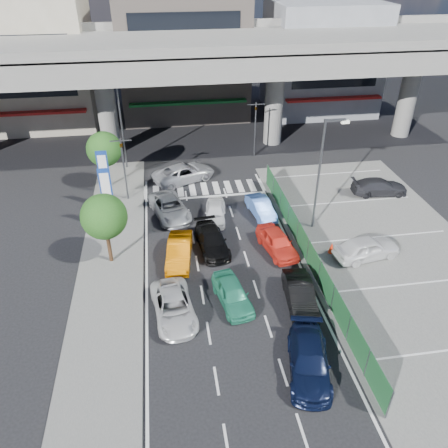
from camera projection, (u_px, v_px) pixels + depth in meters
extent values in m
plane|color=black|center=(230.00, 292.00, 25.52)|extent=(120.00, 120.00, 0.00)
cube|color=#585856|center=(390.00, 254.00, 28.57)|extent=(12.00, 28.00, 0.06)
cube|color=#585856|center=(112.00, 261.00, 27.93)|extent=(4.00, 30.00, 0.12)
cylinder|color=slate|center=(107.00, 112.00, 40.66)|extent=(1.80, 1.80, 8.00)
cylinder|color=slate|center=(274.00, 104.00, 42.69)|extent=(1.80, 1.80, 8.00)
cylinder|color=slate|center=(408.00, 98.00, 44.46)|extent=(1.80, 1.80, 8.00)
cube|color=slate|center=(191.00, 53.00, 38.98)|extent=(64.00, 14.00, 2.00)
cube|color=slate|center=(198.00, 53.00, 32.61)|extent=(64.00, 0.40, 0.90)
cube|color=slate|center=(184.00, 25.00, 43.93)|extent=(64.00, 0.40, 0.90)
cube|color=#9F9780|center=(34.00, 63.00, 46.62)|extent=(12.00, 10.00, 13.00)
cube|color=red|center=(32.00, 112.00, 44.37)|extent=(10.80, 1.60, 0.25)
cube|color=black|center=(22.00, 67.00, 42.09)|extent=(9.60, 0.10, 5.85)
cube|color=gray|center=(183.00, 47.00, 48.94)|extent=(14.00, 10.00, 15.00)
cube|color=#166F2C|center=(188.00, 102.00, 47.23)|extent=(12.60, 1.60, 0.25)
cube|color=black|center=(186.00, 48.00, 44.36)|extent=(11.20, 0.10, 6.75)
cube|color=gray|center=(321.00, 58.00, 50.95)|extent=(12.00, 10.00, 12.00)
cube|color=red|center=(333.00, 98.00, 48.43)|extent=(10.80, 1.60, 0.25)
cube|color=black|center=(337.00, 62.00, 46.45)|extent=(9.60, 0.10, 5.40)
cylinder|color=#595B60|center=(124.00, 170.00, 33.32)|extent=(0.14, 0.14, 5.20)
cube|color=#595B60|center=(120.00, 141.00, 32.02)|extent=(1.60, 0.08, 0.08)
imported|color=black|center=(121.00, 145.00, 32.19)|extent=(0.26, 1.24, 0.50)
cylinder|color=#595B60|center=(255.00, 130.00, 40.63)|extent=(0.14, 0.14, 5.20)
cube|color=#595B60|center=(256.00, 104.00, 39.33)|extent=(1.60, 0.08, 0.08)
imported|color=black|center=(256.00, 108.00, 39.50)|extent=(0.26, 1.24, 0.50)
cylinder|color=#595B60|center=(318.00, 177.00, 29.25)|extent=(0.16, 0.16, 8.00)
cube|color=#595B60|center=(335.00, 120.00, 27.22)|extent=(1.40, 0.15, 0.15)
cube|color=silver|center=(345.00, 122.00, 27.39)|extent=(0.50, 0.22, 0.18)
cylinder|color=#595B60|center=(122.00, 126.00, 37.52)|extent=(0.16, 0.16, 8.00)
cube|color=#595B60|center=(123.00, 79.00, 35.49)|extent=(1.40, 0.15, 0.15)
cube|color=silver|center=(132.00, 81.00, 35.66)|extent=(0.50, 0.22, 0.18)
cylinder|color=#595B60|center=(110.00, 215.00, 30.67)|extent=(0.10, 0.10, 2.20)
cube|color=navy|center=(106.00, 189.00, 29.54)|extent=(0.80, 0.12, 3.00)
cube|color=white|center=(106.00, 189.00, 29.48)|extent=(0.60, 0.02, 2.40)
cylinder|color=#595B60|center=(108.00, 195.00, 33.12)|extent=(0.10, 0.10, 2.20)
cube|color=navy|center=(104.00, 170.00, 31.99)|extent=(0.80, 0.12, 3.00)
cube|color=white|center=(103.00, 170.00, 31.93)|extent=(0.60, 0.02, 2.40)
cylinder|color=#382314|center=(109.00, 246.00, 27.32)|extent=(0.24, 0.24, 2.40)
sphere|color=#1A4212|center=(104.00, 217.00, 26.13)|extent=(2.80, 2.80, 2.80)
cylinder|color=#382314|center=(108.00, 174.00, 35.95)|extent=(0.24, 0.24, 2.40)
sphere|color=#1A4212|center=(104.00, 149.00, 34.77)|extent=(2.80, 2.80, 2.80)
imported|color=black|center=(309.00, 361.00, 20.47)|extent=(2.88, 4.92, 1.34)
imported|color=silver|center=(174.00, 307.00, 23.56)|extent=(2.61, 4.76, 1.26)
imported|color=#2F9975|center=(233.00, 294.00, 24.43)|extent=(2.22, 4.08, 1.32)
imported|color=black|center=(300.00, 295.00, 24.34)|extent=(1.81, 4.19, 1.34)
imported|color=#C36303|center=(179.00, 251.00, 27.75)|extent=(2.03, 4.35, 1.38)
imported|color=black|center=(212.00, 240.00, 28.88)|extent=(2.26, 4.52, 1.26)
imported|color=red|center=(277.00, 242.00, 28.62)|extent=(2.42, 4.30, 1.38)
imported|color=#9EA2A5|center=(170.00, 208.00, 32.39)|extent=(3.43, 5.29, 1.36)
imported|color=white|center=(215.00, 212.00, 31.95)|extent=(2.02, 3.86, 1.25)
imported|color=#5689F0|center=(261.00, 208.00, 32.51)|extent=(1.85, 3.88, 1.23)
imported|color=#A9A9B0|center=(184.00, 173.00, 37.17)|extent=(5.87, 4.48, 1.48)
imported|color=white|center=(367.00, 248.00, 27.89)|extent=(4.55, 2.44, 1.47)
imported|color=#2C2D31|center=(379.00, 187.00, 35.13)|extent=(4.59, 2.24, 1.29)
cone|color=red|center=(332.00, 248.00, 28.50)|extent=(0.41, 0.41, 0.77)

